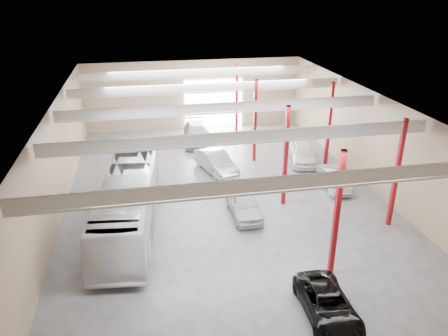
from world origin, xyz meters
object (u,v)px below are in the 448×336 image
object	(u,v)px
car_row_b	(216,162)
car_row_c	(197,133)
car_row_a	(244,204)
coach_bus	(128,203)
black_sedan	(328,304)
car_right_far	(303,153)
car_right_near	(334,179)

from	to	relation	value
car_row_b	car_row_c	bearing A→B (deg)	78.14
car_row_a	coach_bus	bearing A→B (deg)	-177.15
coach_bus	black_sedan	size ratio (longest dim) A/B	2.74
car_row_a	car_row_b	xyz separation A→B (m)	(-0.59, 7.28, 0.06)
car_row_b	car_right_far	xyz separation A→B (m)	(7.59, 0.60, 0.01)
car_row_a	car_row_c	bearing A→B (deg)	94.94
car_right_far	car_right_near	bearing A→B (deg)	-70.16
car_row_c	car_row_b	bearing A→B (deg)	-81.26
coach_bus	car_right_far	distance (m)	16.58
car_right_near	car_right_far	distance (m)	5.23
coach_bus	car_right_near	size ratio (longest dim) A/B	2.97
car_row_b	car_row_c	xyz separation A→B (m)	(-0.58, 7.27, 0.02)
black_sedan	car_row_c	bearing A→B (deg)	98.32
black_sedan	car_right_near	distance (m)	14.02
car_right_near	coach_bus	bearing A→B (deg)	-162.97
coach_bus	car_row_a	distance (m)	7.45
coach_bus	black_sedan	xyz separation A→B (m)	(8.93, -9.68, -1.12)
car_right_near	car_right_far	bearing A→B (deg)	101.53
car_right_far	car_row_b	bearing A→B (deg)	-161.51
coach_bus	car_row_a	world-z (taller)	coach_bus
car_right_near	car_row_c	bearing A→B (deg)	131.90
car_row_a	black_sedan	bearing A→B (deg)	-80.79
car_row_b	car_row_c	distance (m)	7.30
car_row_a	car_right_far	distance (m)	10.54
coach_bus	car_right_far	world-z (taller)	coach_bus
car_row_c	car_right_far	xyz separation A→B (m)	(8.17, -6.67, -0.01)
coach_bus	car_row_a	xyz separation A→B (m)	(7.37, 0.32, -0.99)
coach_bus	car_right_near	world-z (taller)	coach_bus
car_right_near	car_right_far	size ratio (longest dim) A/B	0.86
coach_bus	car_row_b	xyz separation A→B (m)	(6.79, 7.60, -0.93)
coach_bus	car_right_near	xyz separation A→B (m)	(14.91, 3.00, -1.06)
coach_bus	car_row_c	bearing A→B (deg)	73.61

